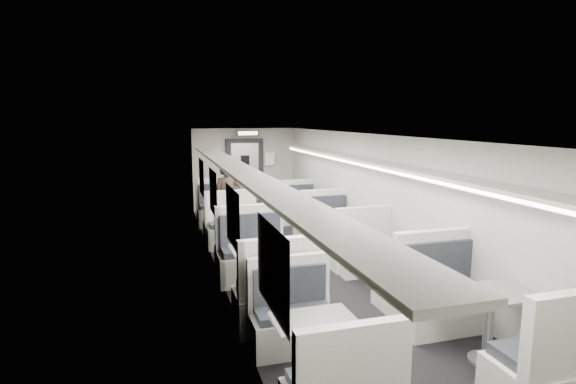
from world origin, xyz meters
TOP-DOWN VIEW (x-y plane):
  - room at (0.00, 0.00)m, footprint 3.24×12.24m
  - booth_left_a at (-1.00, 3.39)m, footprint 1.09×2.22m
  - booth_left_b at (-1.00, 1.44)m, footprint 1.06×2.15m
  - booth_left_c at (-1.00, -0.77)m, footprint 1.16×2.35m
  - booth_left_d at (-1.00, -2.97)m, footprint 1.00×2.03m
  - booth_right_a at (1.00, 3.16)m, footprint 1.02×2.07m
  - booth_right_b at (1.00, 1.05)m, footprint 1.07×2.17m
  - booth_right_c at (1.00, -0.81)m, footprint 1.00×2.03m
  - booth_right_d at (1.00, -3.12)m, footprint 1.15×2.34m
  - passenger at (-0.95, 3.05)m, footprint 0.63×0.41m
  - window_a at (-1.49, 3.40)m, footprint 0.02×1.18m
  - window_b at (-1.49, 1.20)m, footprint 0.02×1.18m
  - window_c at (-1.49, -1.00)m, footprint 0.02×1.18m
  - window_d at (-1.49, -3.20)m, footprint 0.02×1.18m
  - luggage_rack_left at (-1.24, -0.30)m, footprint 0.46×10.40m
  - luggage_rack_right at (1.24, -0.30)m, footprint 0.46×10.40m
  - vestibule_door at (0.00, 5.93)m, footprint 1.10×0.13m
  - exit_sign at (0.00, 5.44)m, footprint 0.62×0.12m
  - wall_notice at (0.75, 5.92)m, footprint 0.32×0.02m

SIDE VIEW (x-z plane):
  - booth_right_c at x=1.00m, z-range -0.18..0.91m
  - booth_left_d at x=-1.00m, z-range -0.18..0.91m
  - booth_right_a at x=1.00m, z-range -0.18..0.92m
  - booth_left_b at x=-1.00m, z-range -0.19..0.96m
  - booth_right_b at x=1.00m, z-range -0.19..0.97m
  - booth_left_a at x=-1.00m, z-range -0.20..0.99m
  - booth_right_d at x=1.00m, z-range -0.21..1.04m
  - booth_left_c at x=-1.00m, z-range -0.21..1.05m
  - passenger at x=-0.95m, z-range 0.00..1.71m
  - vestibule_door at x=0.00m, z-range -0.01..2.09m
  - room at x=0.00m, z-range -0.12..2.52m
  - window_a at x=-1.49m, z-range 0.93..1.77m
  - window_b at x=-1.49m, z-range 0.93..1.77m
  - window_c at x=-1.49m, z-range 0.93..1.77m
  - window_d at x=-1.49m, z-range 0.93..1.77m
  - wall_notice at x=0.75m, z-range 1.30..1.70m
  - luggage_rack_left at x=-1.24m, z-range 1.87..1.96m
  - luggage_rack_right at x=1.24m, z-range 1.87..1.96m
  - exit_sign at x=0.00m, z-range 2.20..2.36m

